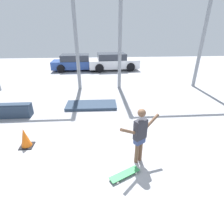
# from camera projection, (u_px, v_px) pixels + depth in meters

# --- Properties ---
(ground_plane) EXTENTS (36.00, 36.00, 0.00)m
(ground_plane) POSITION_uv_depth(u_px,v_px,m) (102.00, 149.00, 5.31)
(ground_plane) COLOR #9E9EA3
(skateboarder) EXTENTS (1.16, 0.78, 1.59)m
(skateboarder) POSITION_uv_depth(u_px,v_px,m) (140.00, 133.00, 4.47)
(skateboarder) COLOR brown
(skateboarder) RESTS_ON ground_plane
(skateboard) EXTENTS (0.82, 0.56, 0.08)m
(skateboard) POSITION_uv_depth(u_px,v_px,m) (125.00, 174.00, 4.34)
(skateboard) COLOR #338C4C
(skateboard) RESTS_ON ground_plane
(manual_pad) EXTENTS (2.33, 1.08, 0.13)m
(manual_pad) POSITION_uv_depth(u_px,v_px,m) (91.00, 105.00, 8.16)
(manual_pad) COLOR #28384C
(manual_pad) RESTS_ON ground_plane
(canopy_support_left) EXTENTS (4.90, 0.20, 6.96)m
(canopy_support_left) POSITION_uv_depth(u_px,v_px,m) (26.00, 11.00, 8.65)
(canopy_support_left) COLOR gray
(canopy_support_left) RESTS_ON ground_plane
(canopy_support_right) EXTENTS (4.90, 0.20, 6.96)m
(canopy_support_right) POSITION_uv_depth(u_px,v_px,m) (165.00, 11.00, 9.11)
(canopy_support_right) COLOR gray
(canopy_support_right) RESTS_ON ground_plane
(parked_car_blue) EXTENTS (4.25, 1.99, 1.30)m
(parked_car_blue) POSITION_uv_depth(u_px,v_px,m) (77.00, 63.00, 14.88)
(parked_car_blue) COLOR #284793
(parked_car_blue) RESTS_ON ground_plane
(parked_car_white) EXTENTS (4.34, 2.22, 1.38)m
(parked_car_white) POSITION_uv_depth(u_px,v_px,m) (113.00, 62.00, 14.99)
(parked_car_white) COLOR white
(parked_car_white) RESTS_ON ground_plane
(traffic_cone) EXTENTS (0.39, 0.39, 0.63)m
(traffic_cone) POSITION_uv_depth(u_px,v_px,m) (25.00, 138.00, 5.32)
(traffic_cone) COLOR black
(traffic_cone) RESTS_ON ground_plane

